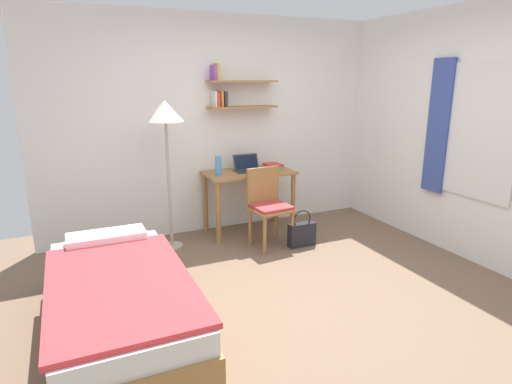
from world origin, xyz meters
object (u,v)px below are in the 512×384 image
at_px(bed, 120,303).
at_px(laptop, 247,167).
at_px(standing_lamp, 165,120).
at_px(handbag, 302,233).
at_px(book_stack, 273,166).
at_px(water_bottle, 218,166).
at_px(desk_chair, 268,203).
at_px(desk, 249,183).

height_order(bed, laptop, laptop).
relative_size(bed, standing_lamp, 1.19).
distance_m(laptop, handbag, 1.06).
relative_size(book_stack, handbag, 0.59).
relative_size(water_bottle, book_stack, 0.89).
xyz_separation_m(desk_chair, handbag, (0.34, -0.19, -0.35)).
relative_size(standing_lamp, laptop, 5.02).
relative_size(desk, standing_lamp, 0.65).
xyz_separation_m(standing_lamp, water_bottle, (0.60, 0.08, -0.56)).
distance_m(standing_lamp, laptop, 1.20).
height_order(desk_chair, book_stack, desk_chair).
relative_size(desk, book_stack, 4.21).
xyz_separation_m(desk, book_stack, (0.36, 0.06, 0.17)).
relative_size(bed, water_bottle, 8.61).
height_order(standing_lamp, laptop, standing_lamp).
relative_size(bed, handbag, 4.55).
xyz_separation_m(laptop, water_bottle, (-0.40, -0.09, 0.06)).
xyz_separation_m(desk, water_bottle, (-0.40, -0.04, 0.26)).
bearing_deg(desk, bed, -137.25).
bearing_deg(handbag, bed, -156.30).
distance_m(water_bottle, book_stack, 0.78).
xyz_separation_m(bed, water_bottle, (1.35, 1.58, 0.64)).
xyz_separation_m(bed, desk, (1.75, 1.62, 0.38)).
distance_m(desk, laptop, 0.20).
bearing_deg(book_stack, desk_chair, -121.17).
distance_m(desk_chair, water_bottle, 0.74).
bearing_deg(desk_chair, book_stack, 58.83).
height_order(desk_chair, standing_lamp, standing_lamp).
xyz_separation_m(bed, laptop, (1.75, 1.67, 0.58)).
bearing_deg(standing_lamp, desk_chair, -20.55).
bearing_deg(book_stack, standing_lamp, -172.52).
distance_m(desk, standing_lamp, 1.30).
bearing_deg(laptop, standing_lamp, -170.20).
xyz_separation_m(laptop, handbag, (0.36, -0.75, -0.67)).
distance_m(desk, water_bottle, 0.48).
xyz_separation_m(bed, desk_chair, (1.77, 1.11, 0.26)).
xyz_separation_m(bed, handbag, (2.11, 0.93, -0.09)).
bearing_deg(bed, laptop, 43.66).
bearing_deg(desk_chair, desk, 92.22).
height_order(desk, desk_chair, desk_chair).
height_order(bed, desk_chair, desk_chair).
bearing_deg(desk_chair, bed, -147.89).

